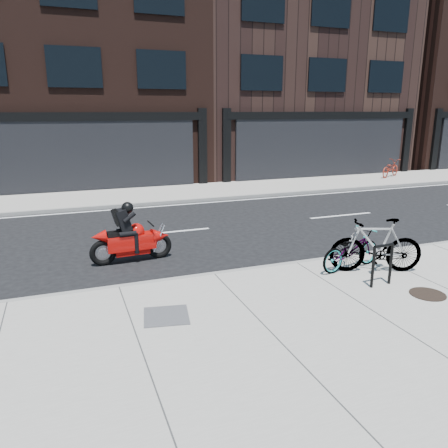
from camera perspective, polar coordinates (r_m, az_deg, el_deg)
name	(u,v)px	position (r m, az deg, el deg)	size (l,w,h in m)	color
ground	(189,252)	(11.19, -4.62, -3.68)	(120.00, 120.00, 0.00)	black
sidewalk_near	(280,346)	(6.88, 7.37, -15.50)	(60.00, 6.00, 0.13)	gray
sidewalk_far	(137,196)	(18.53, -11.26, 3.66)	(60.00, 3.50, 0.13)	gray
building_center	(67,33)	(25.02, -19.83, 22.45)	(12.00, 10.00, 14.50)	black
building_mideast	(281,63)	(28.01, 7.42, 20.16)	(12.00, 10.00, 12.50)	black
building_east	(436,65)	(35.19, 25.95, 18.14)	(10.00, 10.00, 13.00)	black
bike_rack	(382,261)	(9.13, 19.98, -4.62)	(0.51, 0.09, 0.86)	black
bicycle_front	(351,250)	(9.91, 16.24, -3.24)	(0.57, 1.65, 0.87)	gray
bicycle_rear	(376,245)	(9.85, 19.25, -2.65)	(0.55, 1.96, 1.18)	gray
motorcycle	(135,237)	(10.55, -11.59, -1.68)	(1.97, 0.47, 1.47)	black
bicycle_far	(390,168)	(24.44, 20.90, 6.82)	(0.60, 1.72, 0.90)	maroon
manhole_cover	(428,294)	(9.20, 25.05, -8.30)	(0.66, 0.66, 0.01)	black
utility_grate	(166,316)	(7.61, -7.55, -11.79)	(0.75, 0.75, 0.01)	#454547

